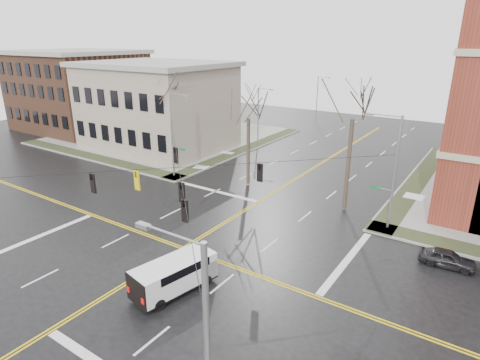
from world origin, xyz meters
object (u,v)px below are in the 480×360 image
Objects in this scene: streetlight_north_b at (318,98)px; parked_car_a at (447,258)px; signal_pole_ne at (393,170)px; tree_nw_far at (167,95)px; cargo_van at (177,272)px; streetlight_north_a at (259,115)px; signal_pole_nw at (173,133)px; tree_ne at (353,113)px; signal_pole_se at (203,359)px; tree_nw_near at (249,114)px.

streetlight_north_b is 2.28× the size of parked_car_a.
tree_nw_far is (-25.51, 2.44, 3.53)m from signal_pole_ne.
parked_car_a is at bearing 54.08° from cargo_van.
cargo_van is at bearing 128.46° from parked_car_a.
streetlight_north_a is 33.74m from parked_car_a.
streetlight_north_a is at bearing -90.00° from streetlight_north_b.
signal_pole_nw reaches higher than streetlight_north_b.
streetlight_north_a is at bearing 49.62° from parked_car_a.
signal_pole_ne is 22.64m from signal_pole_nw.
streetlight_north_a is 0.67× the size of tree_ne.
tree_nw_far reaches higher than signal_pole_se.
cargo_van is (-8.24, 7.54, -3.77)m from signal_pole_se.
streetlight_north_b is (0.67, 36.50, -0.48)m from signal_pole_nw.
streetlight_north_b is (0.00, 20.00, 0.00)m from streetlight_north_a.
tree_nw_far is at bearing 179.83° from tree_nw_near.
streetlight_north_a and streetlight_north_b have the same top height.
signal_pole_nw is 2.57× the size of parked_car_a.
signal_pole_nw reaches higher than streetlight_north_a.
streetlight_north_b is at bearing 102.10° from tree_nw_near.
tree_nw_far is (-2.87, 2.44, 3.53)m from signal_pole_nw.
streetlight_north_a is 20.00m from streetlight_north_b.
signal_pole_se is 63.43m from streetlight_north_b.
tree_nw_far is at bearing -104.11° from streetlight_north_a.
signal_pole_nw is at bearing 134.55° from signal_pole_se.
signal_pole_ne is 1.12× the size of streetlight_north_b.
tree_nw_near is (10.85, -0.03, -1.07)m from tree_nw_far.
streetlight_north_a is at bearing 117.42° from tree_nw_near.
parked_car_a is 21.58m from tree_nw_near.
streetlight_north_a is at bearing 87.68° from signal_pole_nw.
streetlight_north_b is 39.24m from tree_ne.
tree_nw_far is (-3.53, -14.06, 4.01)m from streetlight_north_a.
signal_pole_se is (22.64, -23.00, 0.00)m from signal_pole_nw.
signal_pole_nw is at bearing -163.22° from tree_nw_near.
tree_nw_near is (7.31, -34.09, 2.94)m from streetlight_north_b.
tree_nw_far is 10.90m from tree_nw_near.
parked_car_a is at bearing -7.15° from signal_pole_nw.
signal_pole_ne is 1.00× the size of signal_pole_nw.
signal_pole_ne is 42.61m from streetlight_north_b.
cargo_van is 25.92m from tree_nw_far.
parked_car_a is (4.95, -3.46, -4.35)m from signal_pole_ne.
tree_ne is (-9.03, 5.29, 8.07)m from parked_car_a.
tree_nw_near is (-14.66, 25.41, 2.45)m from signal_pole_se.
cargo_van is at bearing -75.19° from streetlight_north_b.
tree_nw_far is (-17.27, 17.90, 7.30)m from cargo_van.
tree_ne is (21.44, -0.61, 0.19)m from tree_nw_far.
signal_pole_ne is at bearing 51.22° from parked_car_a.
signal_pole_ne is 25.87m from tree_nw_far.
streetlight_north_b is 48.34m from parked_car_a.
parked_car_a is (27.60, -3.46, -4.35)m from signal_pole_nw.
streetlight_north_a reaches higher than cargo_van.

